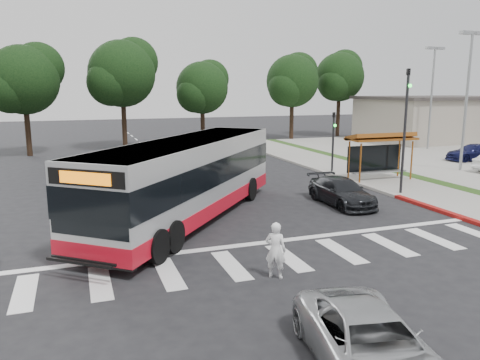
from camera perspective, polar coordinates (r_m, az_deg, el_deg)
name	(u,v)px	position (r m, az deg, el deg)	size (l,w,h in m)	color
ground	(238,219)	(20.18, -0.21, -4.76)	(140.00, 140.00, 0.00)	black
sidewalk_east	(354,172)	(32.03, 13.74, 0.97)	(4.00, 40.00, 0.12)	gray
curb_east	(328,173)	(30.98, 10.65, 0.80)	(0.30, 40.00, 0.15)	#9E9991
curb_east_red	(440,210)	(23.11, 23.17, -3.43)	(0.32, 6.00, 0.15)	maroon
parking_lot	(471,159)	(41.20, 26.30, 2.32)	(18.00, 36.00, 0.10)	gray
commercial_building	(435,120)	(54.44, 22.65, 6.76)	(14.00, 10.00, 4.40)	gray
building_roof_cap	(436,98)	(54.35, 22.83, 9.23)	(14.60, 10.60, 0.30)	#383330
crosswalk_ladder	(288,258)	(15.78, 5.91, -9.40)	(18.00, 2.60, 0.01)	silver
bus_shelter	(380,142)	(29.25, 16.72, 4.42)	(4.20, 1.60, 2.86)	#8F4B17
traffic_signal_ne_tall	(405,121)	(25.53, 19.52, 6.79)	(0.18, 0.37, 6.50)	black
traffic_signal_ne_short	(333,136)	(31.38, 11.31, 5.33)	(0.18, 0.37, 4.00)	black
lot_light_front	(468,82)	(34.47, 26.04, 10.65)	(1.90, 0.35, 9.01)	gray
lot_light_mid	(432,84)	(45.87, 22.41, 10.77)	(1.90, 0.35, 9.01)	gray
tree_ne_a	(293,80)	(51.56, 6.45, 12.01)	(6.16, 5.74, 9.30)	black
tree_ne_b	(340,76)	(56.68, 12.08, 12.28)	(6.16, 5.74, 10.02)	black
tree_north_a	(123,73)	(44.63, -14.11, 12.58)	(6.60, 6.15, 10.17)	black
tree_north_b	(203,87)	(48.03, -4.58, 11.24)	(5.72, 5.33, 8.43)	black
tree_north_c	(25,79)	(42.52, -24.78, 11.15)	(6.16, 5.74, 9.30)	black
transit_bus	(188,180)	(19.87, -6.34, -0.04)	(2.85, 13.17, 3.40)	#ABADB0
pedestrian	(276,250)	(13.91, 4.36, -8.52)	(0.62, 0.41, 1.70)	white
dark_sedan	(341,192)	(23.02, 12.26, -1.39)	(1.78, 4.39, 1.27)	black
silver_suv_south	(371,345)	(9.93, 15.64, -18.81)	(2.09, 4.52, 1.26)	#A8ABAE
parked_car_3	(473,152)	(39.94, 26.56, 3.03)	(1.74, 4.28, 1.24)	#131643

